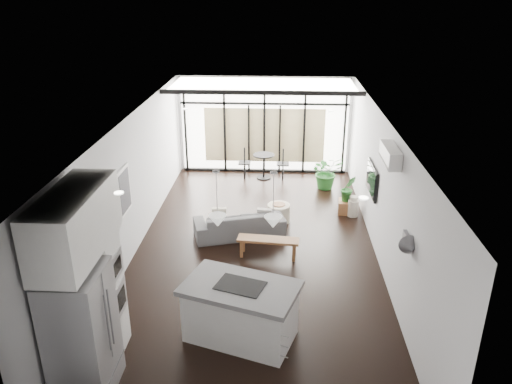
# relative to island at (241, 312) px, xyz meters

# --- Properties ---
(floor) EXTENTS (5.00, 10.00, 0.00)m
(floor) POSITION_rel_island_xyz_m (0.08, 2.68, -0.47)
(floor) COLOR black
(floor) RESTS_ON ground
(ceiling) EXTENTS (5.00, 10.00, 0.00)m
(ceiling) POSITION_rel_island_xyz_m (0.08, 2.68, 2.33)
(ceiling) COLOR white
(ceiling) RESTS_ON ground
(wall_left) EXTENTS (0.02, 10.00, 2.80)m
(wall_left) POSITION_rel_island_xyz_m (-2.42, 2.68, 0.93)
(wall_left) COLOR #BCBCBE
(wall_left) RESTS_ON ground
(wall_right) EXTENTS (0.02, 10.00, 2.80)m
(wall_right) POSITION_rel_island_xyz_m (2.58, 2.68, 0.93)
(wall_right) COLOR #BCBCBE
(wall_right) RESTS_ON ground
(wall_back) EXTENTS (5.00, 0.02, 2.80)m
(wall_back) POSITION_rel_island_xyz_m (0.08, 7.68, 0.93)
(wall_back) COLOR #BCBCBE
(wall_back) RESTS_ON ground
(wall_front) EXTENTS (5.00, 0.02, 2.80)m
(wall_front) POSITION_rel_island_xyz_m (0.08, -2.32, 0.93)
(wall_front) COLOR #BCBCBE
(wall_front) RESTS_ON ground
(glazing) EXTENTS (5.00, 0.20, 2.80)m
(glazing) POSITION_rel_island_xyz_m (0.08, 7.56, 0.93)
(glazing) COLOR black
(glazing) RESTS_ON ground
(skylight) EXTENTS (4.70, 1.90, 0.06)m
(skylight) POSITION_rel_island_xyz_m (0.08, 6.68, 2.30)
(skylight) COLOR white
(skylight) RESTS_ON ceiling
(neighbour_building) EXTENTS (3.50, 0.02, 1.60)m
(neighbour_building) POSITION_rel_island_xyz_m (0.08, 7.63, 0.63)
(neighbour_building) COLOR #CCC28D
(neighbour_building) RESTS_ON ground
(island) EXTENTS (1.97, 1.53, 0.95)m
(island) POSITION_rel_island_xyz_m (0.00, 0.00, 0.00)
(island) COLOR white
(island) RESTS_ON floor
(cooktop) EXTENTS (0.83, 0.68, 0.01)m
(cooktop) POSITION_rel_island_xyz_m (0.00, 0.00, 0.48)
(cooktop) COLOR black
(cooktop) RESTS_ON island
(fridge) EXTENTS (0.72, 0.90, 1.86)m
(fridge) POSITION_rel_island_xyz_m (-1.99, -1.20, 0.46)
(fridge) COLOR gray
(fridge) RESTS_ON floor
(appliance_column) EXTENTS (0.60, 0.62, 2.30)m
(appliance_column) POSITION_rel_island_xyz_m (-2.05, -0.37, 0.68)
(appliance_column) COLOR white
(appliance_column) RESTS_ON floor
(upper_cabinets) EXTENTS (0.62, 1.75, 0.86)m
(upper_cabinets) POSITION_rel_island_xyz_m (-2.04, -0.82, 1.88)
(upper_cabinets) COLOR white
(upper_cabinets) RESTS_ON wall_left
(pendant_left) EXTENTS (0.26, 0.26, 0.18)m
(pendant_left) POSITION_rel_island_xyz_m (-0.32, 0.03, 1.55)
(pendant_left) COLOR white
(pendant_left) RESTS_ON ceiling
(pendant_right) EXTENTS (0.26, 0.26, 0.18)m
(pendant_right) POSITION_rel_island_xyz_m (0.48, 0.03, 1.55)
(pendant_right) COLOR white
(pendant_right) RESTS_ON ceiling
(sofa) EXTENTS (2.05, 1.11, 0.77)m
(sofa) POSITION_rel_island_xyz_m (-0.31, 3.47, -0.09)
(sofa) COLOR #535355
(sofa) RESTS_ON floor
(console_bench) EXTENTS (1.28, 0.43, 0.40)m
(console_bench) POSITION_rel_island_xyz_m (0.35, 2.56, -0.27)
(console_bench) COLOR brown
(console_bench) RESTS_ON floor
(pouf) EXTENTS (0.63, 0.63, 0.42)m
(pouf) POSITION_rel_island_xyz_m (0.55, 4.21, -0.26)
(pouf) COLOR beige
(pouf) RESTS_ON floor
(crate) EXTENTS (0.46, 0.46, 0.31)m
(crate) POSITION_rel_island_xyz_m (2.21, 4.78, -0.32)
(crate) COLOR brown
(crate) RESTS_ON floor
(plant_tall) EXTENTS (1.05, 1.12, 0.73)m
(plant_tall) POSITION_rel_island_xyz_m (1.83, 6.35, -0.11)
(plant_tall) COLOR #236425
(plant_tall) RESTS_ON floor
(plant_crate) EXTENTS (0.51, 0.72, 0.29)m
(plant_crate) POSITION_rel_island_xyz_m (2.21, 4.78, -0.02)
(plant_crate) COLOR #236425
(plant_crate) RESTS_ON crate
(milk_can) EXTENTS (0.28, 0.28, 0.51)m
(milk_can) POSITION_rel_island_xyz_m (2.33, 4.60, -0.22)
(milk_can) COLOR beige
(milk_can) RESTS_ON floor
(bistro_set) EXTENTS (1.66, 0.72, 0.78)m
(bistro_set) POSITION_rel_island_xyz_m (0.09, 7.02, -0.08)
(bistro_set) COLOR black
(bistro_set) RESTS_ON floor
(tv) EXTENTS (0.05, 1.10, 0.65)m
(tv) POSITION_rel_island_xyz_m (2.54, 3.68, 0.83)
(tv) COLOR black
(tv) RESTS_ON wall_right
(ac_unit) EXTENTS (0.22, 0.90, 0.30)m
(ac_unit) POSITION_rel_island_xyz_m (2.46, 1.88, 1.98)
(ac_unit) COLOR white
(ac_unit) RESTS_ON wall_right
(framed_art) EXTENTS (0.04, 0.70, 0.90)m
(framed_art) POSITION_rel_island_xyz_m (-2.39, 2.18, 1.08)
(framed_art) COLOR black
(framed_art) RESTS_ON wall_left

